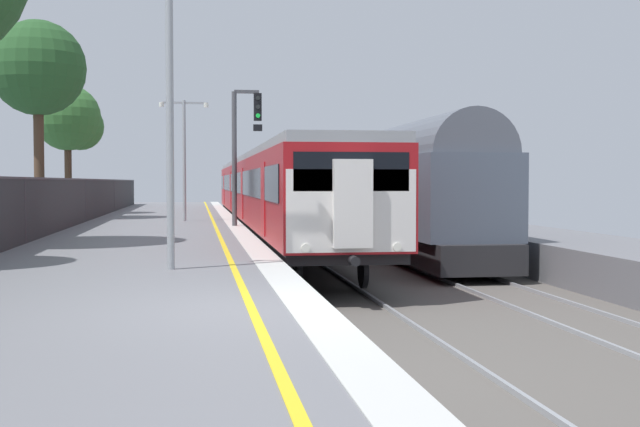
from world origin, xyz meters
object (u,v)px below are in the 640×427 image
object	(u,v)px
background_tree_back	(71,121)
background_tree_right	(36,71)
platform_lamp_mid	(170,96)
commuter_train_at_platform	(267,190)
platform_lamp_far	(184,149)
freight_train_adjacent_track	(340,185)
signal_gantry	(242,141)

from	to	relation	value
background_tree_back	background_tree_right	bearing A→B (deg)	-95.18
platform_lamp_mid	background_tree_right	xyz separation A→B (m)	(-6.23, 20.97, 3.14)
commuter_train_at_platform	background_tree_back	xyz separation A→B (m)	(-9.28, 6.11, 3.39)
platform_lamp_mid	platform_lamp_far	bearing A→B (deg)	90.00
platform_lamp_far	commuter_train_at_platform	bearing A→B (deg)	31.71
background_tree_back	platform_lamp_mid	bearing A→B (deg)	-78.12
freight_train_adjacent_track	signal_gantry	size ratio (longest dim) A/B	8.42
platform_lamp_far	background_tree_back	distance (m)	10.23
platform_lamp_mid	freight_train_adjacent_track	bearing A→B (deg)	73.11
freight_train_adjacent_track	platform_lamp_mid	bearing A→B (deg)	-106.89
commuter_train_at_platform	background_tree_back	bearing A→B (deg)	146.62
signal_gantry	background_tree_back	distance (m)	14.79
signal_gantry	platform_lamp_mid	world-z (taller)	platform_lamp_mid
platform_lamp_mid	background_tree_right	size ratio (longest dim) A/B	0.63
platform_lamp_far	background_tree_right	world-z (taller)	background_tree_right
background_tree_back	platform_lamp_far	bearing A→B (deg)	-55.73
platform_lamp_mid	background_tree_right	bearing A→B (deg)	106.54
platform_lamp_mid	background_tree_back	distance (m)	27.64
commuter_train_at_platform	background_tree_right	bearing A→B (deg)	179.53
background_tree_back	freight_train_adjacent_track	bearing A→B (deg)	-8.45
platform_lamp_mid	background_tree_right	world-z (taller)	background_tree_right
commuter_train_at_platform	platform_lamp_far	distance (m)	4.55
freight_train_adjacent_track	platform_lamp_far	size ratio (longest dim) A/B	8.43
signal_gantry	platform_lamp_far	world-z (taller)	signal_gantry
freight_train_adjacent_track	background_tree_back	bearing A→B (deg)	171.55
freight_train_adjacent_track	commuter_train_at_platform	bearing A→B (deg)	-134.04
freight_train_adjacent_track	platform_lamp_mid	world-z (taller)	platform_lamp_mid
signal_gantry	background_tree_right	size ratio (longest dim) A/B	0.58
freight_train_adjacent_track	signal_gantry	xyz separation A→B (m)	(-5.48, -10.49, 1.64)
platform_lamp_far	background_tree_right	distance (m)	7.44
signal_gantry	platform_lamp_far	distance (m)	4.64
freight_train_adjacent_track	background_tree_right	xyz separation A→B (m)	(-13.83, -4.06, 4.87)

